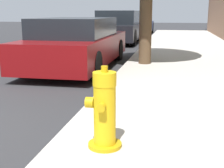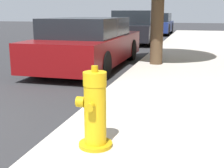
# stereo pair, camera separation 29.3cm
# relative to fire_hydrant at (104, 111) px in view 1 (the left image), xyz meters

# --- Properties ---
(fire_hydrant) EXTENTS (0.34, 0.33, 0.78)m
(fire_hydrant) POSITION_rel_fire_hydrant_xyz_m (0.00, 0.00, 0.00)
(fire_hydrant) COLOR #C39C11
(fire_hydrant) RESTS_ON sidewalk_slab
(parked_car_near) EXTENTS (1.78, 4.56, 1.26)m
(parked_car_near) POSITION_rel_fire_hydrant_xyz_m (-1.78, 4.92, 0.12)
(parked_car_near) COLOR maroon
(parked_car_near) RESTS_ON ground_plane
(parked_car_mid) EXTENTS (1.83, 4.01, 1.46)m
(parked_car_mid) POSITION_rel_fire_hydrant_xyz_m (-1.84, 11.47, 0.21)
(parked_car_mid) COLOR black
(parked_car_mid) RESTS_ON ground_plane
(parked_car_far) EXTENTS (1.81, 3.98, 1.33)m
(parked_car_far) POSITION_rel_fire_hydrant_xyz_m (-1.65, 17.44, 0.16)
(parked_car_far) COLOR navy
(parked_car_far) RESTS_ON ground_plane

